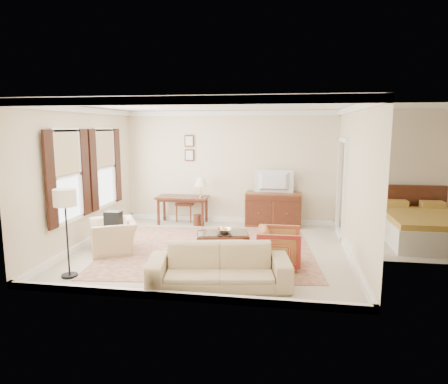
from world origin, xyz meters
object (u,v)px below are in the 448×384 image
(sideboard, at_px, (273,209))
(tv, at_px, (274,174))
(striped_armchair, at_px, (279,245))
(club_armchair, at_px, (113,231))
(sofa, at_px, (219,260))
(writing_desk, at_px, (183,201))
(coffee_table, at_px, (222,238))

(sideboard, xyz_separation_m, tv, (0.00, -0.02, 0.89))
(sideboard, distance_m, striped_armchair, 3.01)
(club_armchair, distance_m, sofa, 2.79)
(writing_desk, relative_size, striped_armchair, 1.69)
(writing_desk, height_order, tv, tv)
(tv, bearing_deg, club_armchair, 40.31)
(coffee_table, height_order, sofa, sofa)
(club_armchair, bearing_deg, writing_desk, 133.54)
(tv, bearing_deg, writing_desk, 2.73)
(writing_desk, height_order, striped_armchair, striped_armchair)
(sideboard, height_order, club_armchair, club_armchair)
(writing_desk, relative_size, sideboard, 0.94)
(tv, distance_m, striped_armchair, 3.13)
(sofa, bearing_deg, sideboard, 71.03)
(striped_armchair, bearing_deg, sideboard, 3.84)
(writing_desk, distance_m, sofa, 4.26)
(tv, distance_m, club_armchair, 4.14)
(tv, height_order, striped_armchair, tv)
(striped_armchair, bearing_deg, club_armchair, 83.35)
(writing_desk, distance_m, striped_armchair, 3.84)
(striped_armchair, xyz_separation_m, club_armchair, (-3.31, 0.36, 0.04))
(tv, height_order, sofa, tv)
(writing_desk, relative_size, coffee_table, 1.18)
(writing_desk, height_order, club_armchair, club_armchair)
(tv, distance_m, sofa, 4.19)
(writing_desk, xyz_separation_m, striped_armchair, (2.55, -2.87, -0.22))
(coffee_table, relative_size, sofa, 0.51)
(writing_desk, bearing_deg, sofa, -67.39)
(sideboard, distance_m, club_armchair, 4.06)
(writing_desk, relative_size, club_armchair, 1.33)
(coffee_table, bearing_deg, tv, 69.56)
(writing_desk, distance_m, coffee_table, 2.72)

